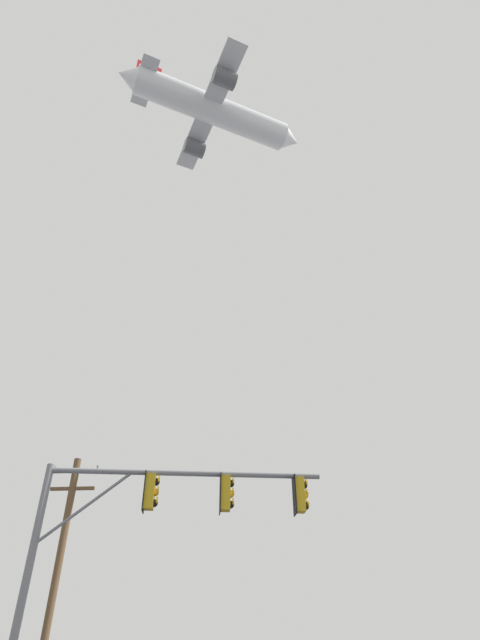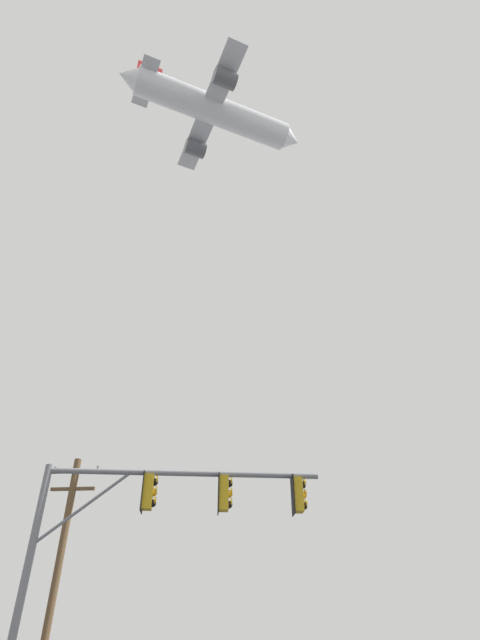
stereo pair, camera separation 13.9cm
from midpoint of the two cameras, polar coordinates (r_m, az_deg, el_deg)
The scene contains 3 objects.
signal_pole_near at distance 14.17m, azimuth -9.27°, elevation -21.19°, with size 7.45×1.31×5.75m.
utility_pole at distance 21.54m, azimuth -19.88°, elevation -24.53°, with size 2.20×0.28×8.14m.
airplane at distance 59.88m, azimuth -2.98°, elevation 22.97°, with size 20.20×15.60×5.86m.
Camera 2 is at (1.21, -5.25, 1.49)m, focal length 27.77 mm.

